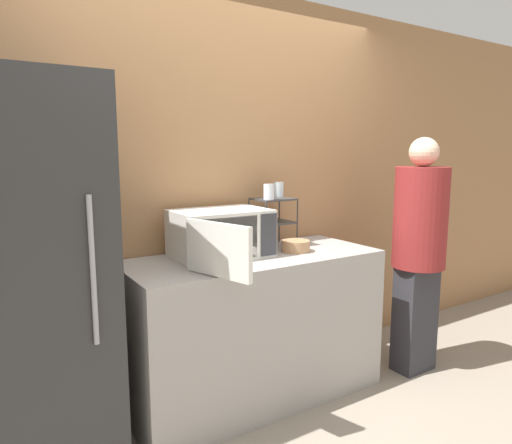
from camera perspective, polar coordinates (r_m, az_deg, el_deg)
ground_plane at (r=2.92m, az=3.54°, el=-23.40°), size 12.00×12.00×0.00m
wall_back at (r=3.08m, az=-3.97°, el=4.03°), size 8.00×0.06×2.60m
counter at (r=2.96m, az=-0.26°, el=-12.93°), size 1.60×0.67×0.92m
microwave at (r=2.74m, az=-4.44°, el=-1.52°), size 0.59×0.82×0.29m
dish_rack at (r=3.06m, az=2.15°, el=1.28°), size 0.26×0.22×0.33m
glass_front_left at (r=2.94m, az=1.62°, el=3.79°), size 0.07×0.07×0.10m
glass_back_right at (r=3.14m, az=2.82°, el=4.10°), size 0.07×0.07×0.10m
bowl at (r=2.94m, az=4.99°, el=-3.01°), size 0.18×0.18×0.07m
person at (r=3.36m, az=19.70°, el=-2.57°), size 0.36×0.36×1.65m
refrigerator at (r=2.42m, az=-26.16°, el=-6.62°), size 0.68×0.68×1.90m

